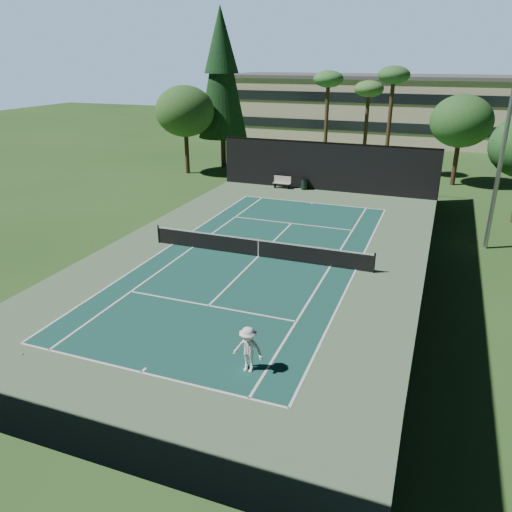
{
  "coord_description": "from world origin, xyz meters",
  "views": [
    {
      "loc": [
        9.09,
        -24.38,
        10.43
      ],
      "look_at": [
        1.0,
        -3.0,
        1.3
      ],
      "focal_mm": 35.0,
      "sensor_mm": 36.0,
      "label": 1
    }
  ],
  "objects_px": {
    "player": "(248,350)",
    "tennis_ball_d": "(240,224)",
    "tennis_ball_c": "(259,238)",
    "tennis_ball_a": "(22,354)",
    "tennis_net": "(258,247)",
    "tennis_ball_b": "(233,243)",
    "park_bench": "(282,182)",
    "trash_bin": "(304,184)"
  },
  "relations": [
    {
      "from": "player",
      "to": "trash_bin",
      "type": "height_order",
      "value": "player"
    },
    {
      "from": "tennis_net",
      "to": "tennis_ball_d",
      "type": "height_order",
      "value": "tennis_net"
    },
    {
      "from": "tennis_ball_c",
      "to": "tennis_ball_b",
      "type": "bearing_deg",
      "value": -130.98
    },
    {
      "from": "tennis_ball_b",
      "to": "tennis_ball_a",
      "type": "bearing_deg",
      "value": -100.87
    },
    {
      "from": "player",
      "to": "tennis_ball_a",
      "type": "bearing_deg",
      "value": -163.84
    },
    {
      "from": "tennis_ball_c",
      "to": "trash_bin",
      "type": "bearing_deg",
      "value": 93.18
    },
    {
      "from": "park_bench",
      "to": "trash_bin",
      "type": "relative_size",
      "value": 1.59
    },
    {
      "from": "player",
      "to": "tennis_ball_d",
      "type": "height_order",
      "value": "player"
    },
    {
      "from": "tennis_ball_d",
      "to": "tennis_ball_b",
      "type": "bearing_deg",
      "value": -74.29
    },
    {
      "from": "tennis_ball_a",
      "to": "tennis_ball_b",
      "type": "bearing_deg",
      "value": 79.13
    },
    {
      "from": "player",
      "to": "tennis_ball_a",
      "type": "distance_m",
      "value": 8.65
    },
    {
      "from": "tennis_net",
      "to": "tennis_ball_b",
      "type": "bearing_deg",
      "value": 146.12
    },
    {
      "from": "tennis_ball_b",
      "to": "park_bench",
      "type": "bearing_deg",
      "value": 95.91
    },
    {
      "from": "tennis_net",
      "to": "tennis_ball_a",
      "type": "distance_m",
      "value": 13.4
    },
    {
      "from": "tennis_ball_b",
      "to": "trash_bin",
      "type": "xyz_separation_m",
      "value": [
        0.45,
        14.24,
        0.45
      ]
    },
    {
      "from": "player",
      "to": "trash_bin",
      "type": "relative_size",
      "value": 1.85
    },
    {
      "from": "tennis_ball_d",
      "to": "trash_bin",
      "type": "bearing_deg",
      "value": 82.41
    },
    {
      "from": "tennis_net",
      "to": "trash_bin",
      "type": "bearing_deg",
      "value": 96.23
    },
    {
      "from": "tennis_ball_b",
      "to": "trash_bin",
      "type": "height_order",
      "value": "trash_bin"
    },
    {
      "from": "player",
      "to": "tennis_ball_c",
      "type": "relative_size",
      "value": 25.05
    },
    {
      "from": "tennis_ball_d",
      "to": "park_bench",
      "type": "relative_size",
      "value": 0.05
    },
    {
      "from": "tennis_ball_b",
      "to": "tennis_ball_d",
      "type": "distance_m",
      "value": 3.62
    },
    {
      "from": "player",
      "to": "trash_bin",
      "type": "bearing_deg",
      "value": 103.55
    },
    {
      "from": "park_bench",
      "to": "trash_bin",
      "type": "height_order",
      "value": "park_bench"
    },
    {
      "from": "player",
      "to": "tennis_ball_a",
      "type": "height_order",
      "value": "player"
    },
    {
      "from": "tennis_net",
      "to": "tennis_ball_d",
      "type": "relative_size",
      "value": 166.17
    },
    {
      "from": "player",
      "to": "park_bench",
      "type": "xyz_separation_m",
      "value": [
        -7.13,
        25.93,
        -0.33
      ]
    },
    {
      "from": "tennis_net",
      "to": "tennis_ball_b",
      "type": "height_order",
      "value": "tennis_net"
    },
    {
      "from": "player",
      "to": "tennis_ball_d",
      "type": "xyz_separation_m",
      "value": [
        -6.66,
        15.35,
        -0.84
      ]
    },
    {
      "from": "park_bench",
      "to": "tennis_ball_d",
      "type": "bearing_deg",
      "value": -87.42
    },
    {
      "from": "tennis_ball_c",
      "to": "trash_bin",
      "type": "relative_size",
      "value": 0.07
    },
    {
      "from": "tennis_ball_b",
      "to": "tennis_ball_c",
      "type": "bearing_deg",
      "value": 49.02
    },
    {
      "from": "tennis_ball_c",
      "to": "tennis_ball_a",
      "type": "bearing_deg",
      "value": -104.12
    },
    {
      "from": "tennis_ball_a",
      "to": "tennis_ball_d",
      "type": "relative_size",
      "value": 0.9
    },
    {
      "from": "tennis_net",
      "to": "player",
      "type": "bearing_deg",
      "value": -71.37
    },
    {
      "from": "tennis_ball_b",
      "to": "tennis_ball_d",
      "type": "relative_size",
      "value": 0.84
    },
    {
      "from": "tennis_ball_c",
      "to": "tennis_ball_d",
      "type": "bearing_deg",
      "value": 135.16
    },
    {
      "from": "trash_bin",
      "to": "player",
      "type": "bearing_deg",
      "value": -78.68
    },
    {
      "from": "player",
      "to": "tennis_ball_b",
      "type": "distance_m",
      "value": 13.18
    },
    {
      "from": "tennis_net",
      "to": "park_bench",
      "type": "distance_m",
      "value": 15.94
    },
    {
      "from": "park_bench",
      "to": "trash_bin",
      "type": "bearing_deg",
      "value": 5.18
    },
    {
      "from": "player",
      "to": "tennis_ball_b",
      "type": "height_order",
      "value": "player"
    }
  ]
}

